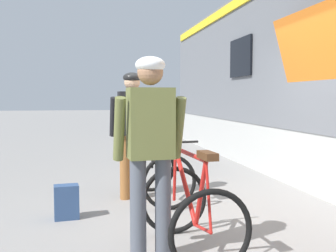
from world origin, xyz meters
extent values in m
plane|color=gray|center=(0.00, 0.00, 0.00)|extent=(80.00, 80.00, 0.00)
cube|color=black|center=(1.50, 3.04, 2.25)|extent=(0.04, 1.10, 0.80)
cylinder|color=#935B2D|center=(-1.14, 0.67, 0.45)|extent=(0.14, 0.14, 0.90)
cylinder|color=#935B2D|center=(-0.92, 0.69, 0.45)|extent=(0.14, 0.14, 0.90)
cube|color=black|center=(-1.03, 0.68, 1.20)|extent=(0.39, 0.26, 0.60)
cylinder|color=black|center=(-1.29, 0.71, 1.15)|extent=(0.10, 0.26, 0.56)
cylinder|color=black|center=(-0.77, 0.73, 1.15)|extent=(0.10, 0.26, 0.56)
sphere|color=tan|center=(-1.03, 0.68, 1.63)|extent=(0.22, 0.22, 0.22)
ellipsoid|color=black|center=(-1.03, 0.68, 1.69)|extent=(0.27, 0.29, 0.14)
cylinder|color=#4C515B|center=(-1.22, -1.47, 0.45)|extent=(0.14, 0.14, 0.90)
cylinder|color=#4C515B|center=(-1.00, -1.45, 0.45)|extent=(0.14, 0.14, 0.90)
cube|color=olive|center=(-1.11, -1.46, 1.20)|extent=(0.39, 0.26, 0.60)
cylinder|color=olive|center=(-1.38, -1.44, 1.15)|extent=(0.11, 0.26, 0.56)
cylinder|color=olive|center=(-0.86, -1.41, 1.15)|extent=(0.11, 0.26, 0.56)
sphere|color=#9E7051|center=(-1.11, -1.46, 1.63)|extent=(0.22, 0.22, 0.22)
ellipsoid|color=white|center=(-1.11, -1.46, 1.69)|extent=(0.27, 0.29, 0.14)
torus|color=black|center=(-0.69, 1.04, 0.36)|extent=(0.71, 0.09, 0.71)
torus|color=black|center=(-0.64, 0.03, 0.36)|extent=(0.71, 0.09, 0.71)
cylinder|color=black|center=(-0.67, 0.69, 0.60)|extent=(0.08, 0.65, 0.63)
cylinder|color=black|center=(-0.67, 0.57, 0.91)|extent=(0.08, 0.85, 0.04)
cylinder|color=black|center=(-0.65, 0.26, 0.60)|extent=(0.05, 0.28, 0.62)
cylinder|color=black|center=(-0.65, 0.20, 0.33)|extent=(0.05, 0.36, 0.08)
cylinder|color=black|center=(-0.64, 0.09, 0.63)|extent=(0.03, 0.14, 0.56)
cylinder|color=black|center=(-0.69, 1.02, 0.63)|extent=(0.04, 0.08, 0.55)
cylinder|color=black|center=(-0.69, 0.99, 0.97)|extent=(0.48, 0.05, 0.02)
cube|color=#4C2D19|center=(-0.64, 0.12, 0.96)|extent=(0.11, 0.24, 0.06)
torus|color=black|center=(-0.77, -0.84, 0.36)|extent=(0.71, 0.10, 0.71)
torus|color=black|center=(-0.70, -1.86, 0.36)|extent=(0.71, 0.10, 0.71)
cylinder|color=red|center=(-0.74, -1.19, 0.60)|extent=(0.09, 0.65, 0.63)
cylinder|color=red|center=(-0.73, -1.31, 0.91)|extent=(0.10, 0.85, 0.04)
cylinder|color=red|center=(-0.71, -1.62, 0.60)|extent=(0.06, 0.28, 0.62)
cylinder|color=red|center=(-0.71, -1.68, 0.33)|extent=(0.05, 0.36, 0.08)
cylinder|color=red|center=(-0.70, -1.80, 0.63)|extent=(0.03, 0.14, 0.56)
cylinder|color=red|center=(-0.77, -0.86, 0.63)|extent=(0.04, 0.08, 0.55)
cylinder|color=black|center=(-0.77, -0.89, 0.97)|extent=(0.48, 0.06, 0.02)
cube|color=#4C2D19|center=(-0.70, -1.77, 0.96)|extent=(0.12, 0.25, 0.06)
cube|color=navy|center=(-1.89, -0.09, 0.20)|extent=(0.30, 0.21, 0.40)
camera|label=1|loc=(-1.63, -4.75, 1.42)|focal=42.08mm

